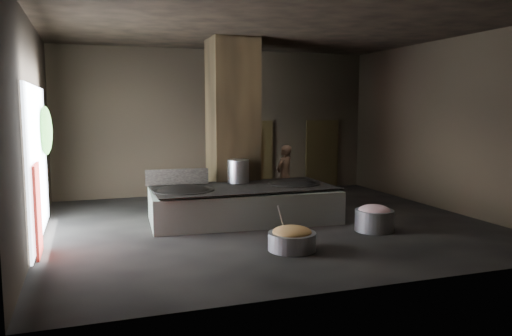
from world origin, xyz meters
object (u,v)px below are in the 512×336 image
object	(u,v)px
stock_pot	(238,171)
cook	(285,175)
hearth_platform	(243,205)
meat_basin	(374,220)
veg_basin	(292,241)
wok_right	(294,187)
wok_left	(184,193)

from	to	relation	value
stock_pot	cook	world-z (taller)	cook
hearth_platform	cook	size ratio (longest dim) A/B	2.61
stock_pot	meat_basin	world-z (taller)	stock_pot
hearth_platform	stock_pot	size ratio (longest dim) A/B	7.67
hearth_platform	veg_basin	xyz separation A→B (m)	(0.13, -2.71, -0.21)
wok_right	veg_basin	bearing A→B (deg)	-113.81
wok_left	stock_pot	distance (m)	1.66
wok_left	cook	distance (m)	3.52
veg_basin	meat_basin	xyz separation A→B (m)	(2.31, 0.80, 0.06)
wok_right	meat_basin	bearing A→B (deg)	-60.89
wok_right	cook	world-z (taller)	cook
wok_right	wok_left	bearing A→B (deg)	-177.95
wok_left	wok_right	xyz separation A→B (m)	(2.80, 0.10, 0.00)
wok_right	cook	distance (m)	1.51
wok_right	stock_pot	size ratio (longest dim) A/B	2.25
stock_pot	wok_right	bearing A→B (deg)	-21.04
wok_left	meat_basin	xyz separation A→B (m)	(3.89, -1.86, -0.52)
wok_left	meat_basin	world-z (taller)	wok_left
wok_left	hearth_platform	bearing A→B (deg)	1.97
wok_left	wok_right	world-z (taller)	wok_left
wok_left	veg_basin	xyz separation A→B (m)	(1.58, -2.66, -0.58)
hearth_platform	cook	bearing A→B (deg)	45.79
cook	veg_basin	size ratio (longest dim) A/B	1.82
hearth_platform	veg_basin	world-z (taller)	hearth_platform
cook	meat_basin	xyz separation A→B (m)	(0.75, -3.43, -0.61)
veg_basin	stock_pot	bearing A→B (deg)	91.43
wok_left	veg_basin	bearing A→B (deg)	-59.28
stock_pot	veg_basin	distance (m)	3.40
hearth_platform	stock_pot	world-z (taller)	stock_pot
wok_left	wok_right	distance (m)	2.80
meat_basin	wok_left	bearing A→B (deg)	154.46
veg_basin	meat_basin	world-z (taller)	meat_basin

